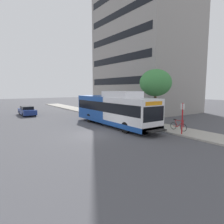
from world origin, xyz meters
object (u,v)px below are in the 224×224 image
object	(u,v)px
bicycle_parked	(178,126)
street_tree_near_stop	(156,83)
parked_car_far_lane	(27,111)
bus_stop_sign_pole	(182,116)
transit_bus	(114,110)

from	to	relation	value
bicycle_parked	street_tree_near_stop	xyz separation A→B (m)	(1.02, 3.87, 3.94)
parked_car_far_lane	bus_stop_sign_pole	bearing A→B (deg)	-68.62
bicycle_parked	bus_stop_sign_pole	bearing A→B (deg)	-132.09
street_tree_near_stop	bus_stop_sign_pole	bearing A→B (deg)	-111.80
transit_bus	bicycle_parked	bearing A→B (deg)	-61.55
parked_car_far_lane	transit_bus	bearing A→B (deg)	-66.92
transit_bus	bus_stop_sign_pole	xyz separation A→B (m)	(2.19, -6.83, -0.05)
transit_bus	parked_car_far_lane	world-z (taller)	transit_bus
bus_stop_sign_pole	bicycle_parked	distance (m)	1.78
transit_bus	bus_stop_sign_pole	distance (m)	7.17
bicycle_parked	parked_car_far_lane	distance (m)	21.55
bus_stop_sign_pole	street_tree_near_stop	distance (m)	6.01
street_tree_near_stop	parked_car_far_lane	distance (m)	19.03
bus_stop_sign_pole	bicycle_parked	bearing A→B (deg)	47.91
transit_bus	street_tree_near_stop	distance (m)	5.37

